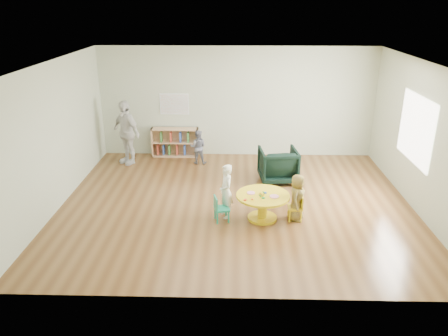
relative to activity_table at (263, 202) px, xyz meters
The scene contains 11 objects.
room 1.75m from the activity_table, 126.75° to the left, with size 7.10×7.00×2.80m.
activity_table is the anchor object (origin of this frame).
kid_chair_left 0.81m from the activity_table, behind, with size 0.32×0.32×0.50m.
kid_chair_right 0.64m from the activity_table, ahead, with size 0.27×0.27×0.50m.
bookshelf 4.09m from the activity_table, 121.04° to the left, with size 1.20×0.30×0.75m.
alphabet_poster 4.31m from the activity_table, 120.00° to the left, with size 0.74×0.01×0.54m.
armchair 1.91m from the activity_table, 76.57° to the left, with size 0.81×0.84×0.76m, color black.
child_left 0.71m from the activity_table, behind, with size 0.38×0.25×1.04m, color white.
child_right 0.63m from the activity_table, ahead, with size 0.44×0.29×0.90m, color gold.
toddler 3.27m from the activity_table, 116.29° to the left, with size 0.42×0.32×0.86m, color #171F3B.
adult_caretaker 4.37m from the activity_table, 137.72° to the left, with size 0.93×0.39×1.59m, color silver.
Camera 1 is at (-0.02, -7.98, 3.87)m, focal length 35.00 mm.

